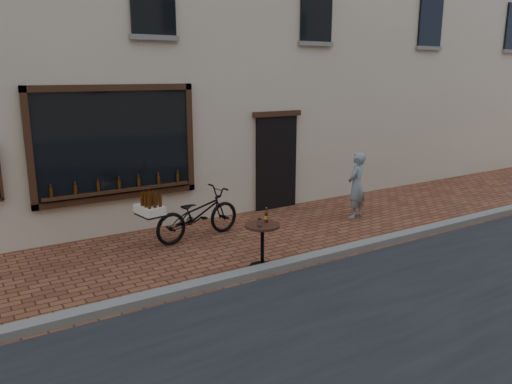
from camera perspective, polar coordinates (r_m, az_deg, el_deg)
ground at (r=8.39m, az=4.94°, el=-8.88°), size 90.00×90.00×0.00m
kerb at (r=8.51m, az=4.13°, el=-8.09°), size 90.00×0.25×0.12m
cargo_bicycle at (r=9.81m, az=-6.86°, el=-2.50°), size 2.22×0.93×1.05m
bistro_table at (r=8.30m, az=0.74°, el=-5.14°), size 0.58×0.58×1.00m
pedestrian at (r=11.34m, az=11.41°, el=0.74°), size 0.63×0.53×1.48m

